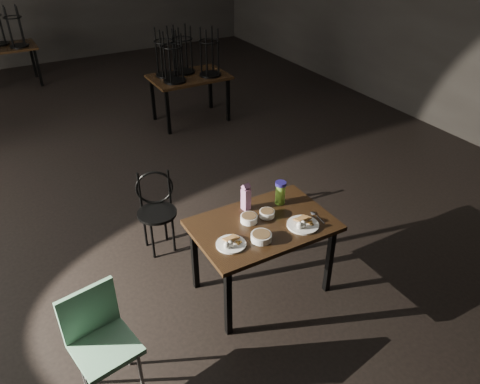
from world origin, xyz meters
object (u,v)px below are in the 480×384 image
main_table (263,231)px  bentwood_chair (156,205)px  juice_carton (246,197)px  school_chair (100,336)px  water_bottle (280,192)px

main_table → bentwood_chair: (-0.58, 1.09, -0.18)m
bentwood_chair → juice_carton: bearing=-37.3°
main_table → bentwood_chair: bearing=118.3°
juice_carton → bentwood_chair: (-0.57, 0.82, -0.38)m
main_table → school_chair: bearing=-168.1°
water_bottle → bentwood_chair: 1.31m
juice_carton → school_chair: bearing=-158.9°
water_bottle → bentwood_chair: (-0.89, 0.89, -0.37)m
main_table → juice_carton: juice_carton is taller
water_bottle → school_chair: water_bottle is taller
main_table → water_bottle: bearing=32.7°
bentwood_chair → water_bottle: bearing=-27.0°
main_table → school_chair: size_ratio=1.35×
water_bottle → bentwood_chair: size_ratio=0.26×
bentwood_chair → school_chair: size_ratio=0.94×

